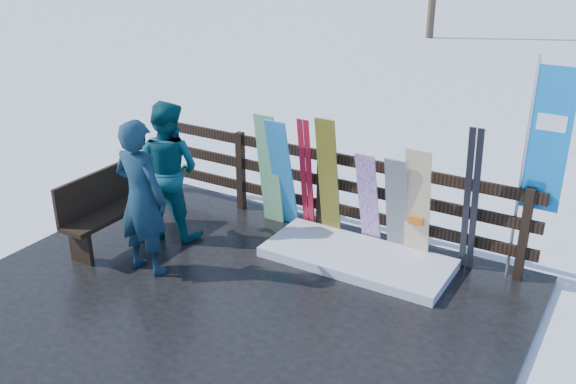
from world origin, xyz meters
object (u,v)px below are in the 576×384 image
Objects in this scene: person_back at (168,170)px; person_front at (141,198)px; bench at (110,205)px; snowboard_2 at (328,180)px; snowboard_0 at (282,174)px; rental_flag at (542,148)px; snowboard_1 at (269,170)px; snowboard_5 at (417,206)px; snowboard_4 at (397,208)px; snowboard_3 at (368,201)px.

person_front is at bearing 105.77° from person_back.
bench is 2.80m from snowboard_2.
rental_flag is at bearing 4.95° from snowboard_0.
snowboard_1 is 3.43m from rental_flag.
person_front is (-0.78, -1.82, 0.16)m from snowboard_0.
snowboard_1 is 0.61× the size of rental_flag.
snowboard_1 is at bearing -141.97° from person_back.
snowboard_5 is (1.19, 0.00, -0.10)m from snowboard_2.
bench is 0.94× the size of snowboard_1.
rental_flag reaches higher than bench.
person_front is at bearing -145.56° from snowboard_5.
snowboard_1 is 1.07× the size of snowboard_5.
rental_flag reaches higher than snowboard_1.
snowboard_4 is at bearing 0.00° from snowboard_0.
snowboard_2 is 1.19m from snowboard_5.
snowboard_1 is 2.08m from snowboard_5.
snowboard_4 is (3.29, 1.49, 0.15)m from bench.
snowboard_0 is 0.87× the size of person_back.
snowboard_0 is 0.94× the size of snowboard_2.
snowboard_4 is 3.03m from person_front.
snowboard_1 is at bearing 180.00° from snowboard_0.
snowboard_0 is 1.06× the size of snowboard_5.
snowboard_5 is 3.23m from person_front.
person_front is (-2.40, -1.82, 0.27)m from snowboard_4.
rental_flag is at bearing 12.28° from snowboard_5.
snowboard_1 is 1.16× the size of snowboard_3.
bench is 0.80× the size of person_front.
person_back is (-1.83, -0.93, 0.08)m from snowboard_2.
snowboard_0 is at bearing -180.00° from snowboard_4.
snowboard_4 is 1.79m from rental_flag.
snowboard_4 reaches higher than bench.
person_front reaches higher than snowboard_5.
snowboard_1 is 1.18× the size of snowboard_4.
snowboard_4 is at bearing -143.12° from person_front.
snowboard_5 is (0.63, -0.00, 0.07)m from snowboard_3.
snowboard_4 is at bearing 24.43° from bench.
snowboard_0 is at bearing -147.50° from person_back.
snowboard_2 reaches higher than snowboard_1.
snowboard_2 reaches higher than snowboard_4.
snowboard_2 is (0.89, -0.00, 0.04)m from snowboard_1.
snowboard_5 is (1.88, 0.00, -0.03)m from snowboard_0.
rental_flag is 1.43× the size of person_back.
person_front reaches higher than snowboard_1.
snowboard_2 reaches higher than bench.
bench is at bearing -147.58° from snowboard_2.
snowboard_3 is at bearing 180.00° from snowboard_4.
rental_flag is 4.48m from person_back.
snowboard_1 is 0.88× the size of person_back.
person_back is (-2.39, -0.93, 0.24)m from snowboard_3.
snowboard_0 is 0.20m from snowboard_1.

